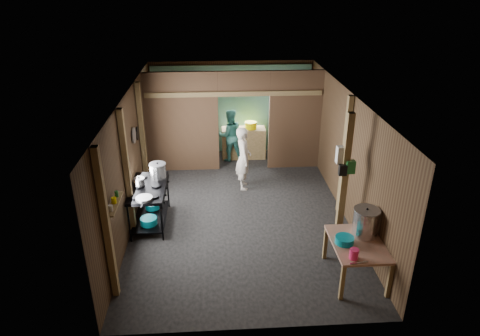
{
  "coord_description": "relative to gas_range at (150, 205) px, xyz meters",
  "views": [
    {
      "loc": [
        -0.51,
        -8.21,
        4.8
      ],
      "look_at": [
        0.0,
        -0.2,
        1.1
      ],
      "focal_mm": 31.96,
      "sensor_mm": 36.0,
      "label": 1
    }
  ],
  "objects": [
    {
      "name": "partition_header",
      "position": [
        2.13,
        2.64,
        1.87
      ],
      "size": [
        1.3,
        0.1,
        0.6
      ],
      "primitive_type": "cube",
      "color": "brown",
      "rests_on": "wall_back"
    },
    {
      "name": "stove_pot_large",
      "position": [
        0.17,
        0.39,
        0.58
      ],
      "size": [
        0.45,
        0.45,
        0.35
      ],
      "primitive_type": null,
      "rotation": [
        0.0,
        0.0,
        0.4
      ],
      "color": "silver",
      "rests_on": "gas_range"
    },
    {
      "name": "stock_pot",
      "position": [
        3.89,
        -1.74,
        0.5
      ],
      "size": [
        0.58,
        0.58,
        0.52
      ],
      "primitive_type": null,
      "rotation": [
        0.0,
        0.0,
        -0.37
      ],
      "color": "silver",
      "rests_on": "prep_table"
    },
    {
      "name": "floor",
      "position": [
        1.88,
        0.44,
        -0.43
      ],
      "size": [
        4.5,
        7.0,
        0.0
      ],
      "primitive_type": "cube",
      "color": "black",
      "rests_on": "ground"
    },
    {
      "name": "stove_pot_med",
      "position": [
        -0.17,
        0.04,
        0.51
      ],
      "size": [
        0.23,
        0.23,
        0.2
      ],
      "primitive_type": null,
      "rotation": [
        0.0,
        0.0,
        -0.03
      ],
      "color": "silver",
      "rests_on": "gas_range"
    },
    {
      "name": "prep_table",
      "position": [
        3.71,
        -1.97,
        -0.08
      ],
      "size": [
        0.85,
        1.17,
        0.69
      ],
      "primitive_type": null,
      "color": "tan",
      "rests_on": "floor"
    },
    {
      "name": "bag_green",
      "position": [
        3.8,
        -0.92,
        1.17
      ],
      "size": [
        0.16,
        0.12,
        0.24
      ],
      "primitive_type": "cube",
      "color": "#1F692B",
      "rests_on": "post_free"
    },
    {
      "name": "post_left_c",
      "position": [
        -0.3,
        1.64,
        0.87
      ],
      "size": [
        0.1,
        0.12,
        2.6
      ],
      "primitive_type": "cube",
      "color": "#987B4D",
      "rests_on": "floor"
    },
    {
      "name": "jar_green",
      "position": [
        -0.27,
        -1.44,
        1.04
      ],
      "size": [
        0.06,
        0.06,
        0.1
      ],
      "primitive_type": "cylinder",
      "color": "#1F692B",
      "rests_on": "wall_shelf"
    },
    {
      "name": "post_left_a",
      "position": [
        -0.3,
        -2.16,
        0.87
      ],
      "size": [
        0.1,
        0.12,
        2.6
      ],
      "primitive_type": "cube",
      "color": "#987B4D",
      "rests_on": "floor"
    },
    {
      "name": "frying_pan",
      "position": [
        0.0,
        -0.54,
        0.45
      ],
      "size": [
        0.33,
        0.54,
        0.07
      ],
      "primitive_type": null,
      "rotation": [
        0.0,
        0.0,
        0.01
      ],
      "color": "gray",
      "rests_on": "gas_range"
    },
    {
      "name": "pan_lid_small",
      "position": [
        -0.33,
        1.24,
        1.12
      ],
      "size": [
        0.03,
        0.3,
        0.3
      ],
      "primitive_type": "cylinder",
      "rotation": [
        0.0,
        1.57,
        0.0
      ],
      "color": "black",
      "rests_on": "wall_left"
    },
    {
      "name": "partition_left",
      "position": [
        0.55,
        2.64,
        0.87
      ],
      "size": [
        1.85,
        0.1,
        2.6
      ],
      "primitive_type": "cube",
      "color": "brown",
      "rests_on": "floor"
    },
    {
      "name": "ceiling",
      "position": [
        1.88,
        0.44,
        2.17
      ],
      "size": [
        4.5,
        7.0,
        0.0
      ],
      "primitive_type": "cube",
      "color": "#2E2B29",
      "rests_on": "ground"
    },
    {
      "name": "back_counter",
      "position": [
        2.18,
        3.39,
        -0.0
      ],
      "size": [
        1.2,
        0.5,
        0.85
      ],
      "primitive_type": "cube",
      "color": "#987B4D",
      "rests_on": "floor"
    },
    {
      "name": "partition_right",
      "position": [
        3.46,
        2.64,
        0.87
      ],
      "size": [
        1.35,
        0.1,
        2.6
      ],
      "primitive_type": "cube",
      "color": "brown",
      "rests_on": "floor"
    },
    {
      "name": "wall_right",
      "position": [
        4.13,
        0.44,
        0.87
      ],
      "size": [
        0.0,
        7.0,
        2.6
      ],
      "primitive_type": "cube",
      "color": "#4C3721",
      "rests_on": "ground"
    },
    {
      "name": "post_right",
      "position": [
        4.06,
        0.24,
        0.87
      ],
      "size": [
        0.1,
        0.12,
        2.6
      ],
      "primitive_type": "cube",
      "color": "#987B4D",
      "rests_on": "floor"
    },
    {
      "name": "pan_lid_big",
      "position": [
        -0.33,
        0.84,
        1.22
      ],
      "size": [
        0.03,
        0.34,
        0.34
      ],
      "primitive_type": "cylinder",
      "rotation": [
        0.0,
        1.57,
        0.0
      ],
      "color": "gray",
      "rests_on": "wall_left"
    },
    {
      "name": "worker_back",
      "position": [
        1.79,
        3.21,
        0.3
      ],
      "size": [
        0.8,
        0.68,
        1.45
      ],
      "primitive_type": "imported",
      "rotation": [
        0.0,
        0.0,
        3.34
      ],
      "color": "teal",
      "rests_on": "floor"
    },
    {
      "name": "wall_front",
      "position": [
        1.88,
        -3.06,
        0.87
      ],
      "size": [
        4.5,
        0.0,
        2.6
      ],
      "primitive_type": "cube",
      "color": "#4C3721",
      "rests_on": "ground"
    },
    {
      "name": "cook",
      "position": [
        2.04,
        1.51,
        0.34
      ],
      "size": [
        0.4,
        0.58,
        1.54
      ],
      "primitive_type": "imported",
      "rotation": [
        0.0,
        0.0,
        1.62
      ],
      "color": "silver",
      "rests_on": "floor"
    },
    {
      "name": "gas_range",
      "position": [
        0.0,
        0.0,
        0.0
      ],
      "size": [
        0.74,
        1.44,
        0.85
      ],
      "primitive_type": null,
      "color": "black",
      "rests_on": "floor"
    },
    {
      "name": "wash_basin",
      "position": [
        3.48,
        -1.96,
        0.32
      ],
      "size": [
        0.32,
        0.32,
        0.12
      ],
      "primitive_type": "cylinder",
      "rotation": [
        0.0,
        0.0,
        -0.04
      ],
      "color": "#088C9C",
      "rests_on": "prep_table"
    },
    {
      "name": "post_left_b",
      "position": [
        -0.3,
        -0.36,
        0.87
      ],
      "size": [
        0.1,
        0.12,
        2.6
      ],
      "primitive_type": "cube",
      "color": "#987B4D",
      "rests_on": "floor"
    },
    {
      "name": "jar_yellow",
      "position": [
        -0.27,
        -1.66,
        1.04
      ],
      "size": [
        0.08,
        0.08,
        0.1
      ],
      "primitive_type": "cylinder",
      "color": "#F0D900",
      "rests_on": "wall_shelf"
    },
    {
      "name": "wall_back",
      "position": [
        1.88,
        3.94,
        0.87
      ],
      "size": [
        4.5,
        0.0,
        2.6
      ],
      "primitive_type": "cube",
      "color": "#4C3721",
      "rests_on": "ground"
    },
    {
      "name": "yellow_tub",
      "position": [
        2.38,
        3.39,
        0.52
      ],
      "size": [
        0.33,
        0.33,
        0.18
      ],
      "primitive_type": "cylinder",
      "color": "#F0D900",
      "rests_on": "back_counter"
    },
    {
      "name": "cross_beam",
      "position": [
        1.88,
        2.59,
        1.62
      ],
      "size": [
        4.4,
        0.12,
        0.12
      ],
      "primitive_type": "cube",
      "color": "#987B4D",
      "rests_on": "wall_left"
    },
    {
      "name": "post_free",
      "position": [
        3.73,
        -0.86,
        0.87
      ],
      "size": [
        0.12,
        0.12,
        2.6
      ],
      "primitive_type": "cube",
      "color": "#987B4D",
      "rests_on": "floor"
    },
    {
      "name": "wall_left",
      "position": [
        -0.37,
        0.44,
        0.87
      ],
      "size": [
        0.0,
        7.0,
        2.6
      ],
      "primitive_type": "cube",
      "color": "#4C3721",
      "rests_on": "ground"
    },
    {
      "name": "wall_shelf",
      "position": [
        -0.27,
        -1.66,
        0.97
      ],
      "size": [
        0.14,
        0.8,
        0.03
      ],
      "primitive_type": "cube",
      "color": "#987B4D",
      "rests_on": "wall_left"
    },
    {
      "name": "knife",
      "position": [
        3.55,
        -2.51,
        0.27
      ],
      "size": [
        0.3,
        0.07,
        0.01
      ],
      "primitive_type": "cube",
      "rotation": [
        0.0,
        0.0,
        0.12
      ],
      "color": "silver",
      "rests_on": "prep_table"
    },
    {
      "name": "pink_bucket",
      "position": [
        3.5,
        -2.39,
        0.35
      ],
      "size": [
        0.15,
        0.15,
        0.17
      ],
      "primitive_type": "cylinder",
      "rotation": [
        0.0,
        0.0,
        0.07
      ],
      "color": "#EF2564",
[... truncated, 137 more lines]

